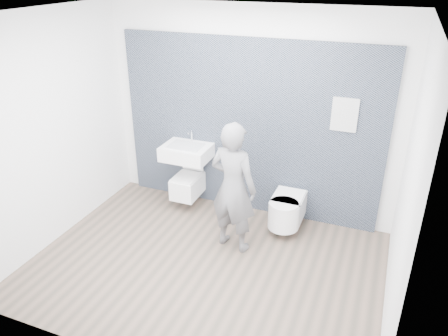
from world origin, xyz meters
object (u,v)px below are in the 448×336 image
at_px(washbasin, 186,152).
at_px(toilet_rounded, 286,210).
at_px(toilet_square, 188,184).
at_px(visitor, 233,188).

height_order(washbasin, toilet_rounded, washbasin).
xyz_separation_m(washbasin, toilet_square, (-0.00, -0.00, -0.51)).
bearing_deg(washbasin, toilet_square, -90.00).
height_order(washbasin, toilet_square, washbasin).
distance_m(toilet_square, toilet_rounded, 1.48).
bearing_deg(visitor, toilet_rounded, -120.72).
relative_size(washbasin, toilet_rounded, 0.96).
xyz_separation_m(washbasin, visitor, (0.96, -0.70, -0.03)).
bearing_deg(visitor, toilet_square, -25.99).
relative_size(washbasin, visitor, 0.40).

